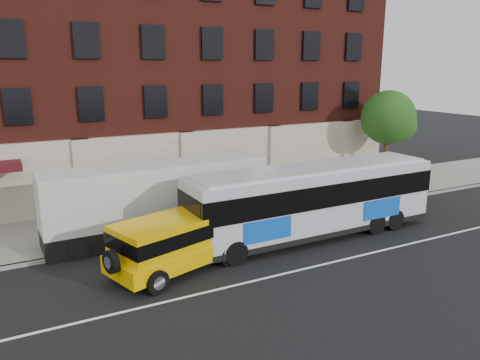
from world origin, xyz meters
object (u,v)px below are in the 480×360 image
city_bus (314,198)px  yellow_suv (171,242)px  sign_pole (44,228)px  street_tree (389,120)px  shipping_container (159,201)px

city_bus → yellow_suv: bearing=-174.7°
sign_pole → yellow_suv: bearing=-39.0°
sign_pole → yellow_suv: size_ratio=0.43×
sign_pole → street_tree: (22.04, 3.34, 2.96)m
street_tree → city_bus: (-10.53, -6.11, -2.52)m
sign_pole → street_tree: 22.49m
yellow_suv → shipping_container: bearing=78.0°
sign_pole → city_bus: city_bus is taller
street_tree → shipping_container: bearing=-171.0°
city_bus → street_tree: bearing=30.1°
yellow_suv → shipping_container: 4.21m
sign_pole → shipping_container: size_ratio=0.24×
city_bus → yellow_suv: city_bus is taller
street_tree → shipping_container: (-16.92, -2.68, -2.68)m
street_tree → yellow_suv: (-17.79, -6.78, -3.16)m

